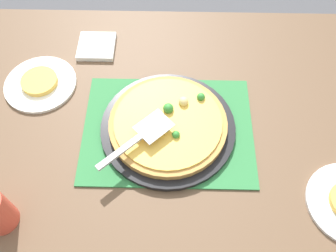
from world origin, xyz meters
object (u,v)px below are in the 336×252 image
at_px(plate_near_left, 41,84).
at_px(served_slice_left, 39,81).
at_px(napkin_stack, 97,46).
at_px(pizza, 168,123).
at_px(pizza_server, 140,137).
at_px(pizza_pan, 168,127).

distance_m(plate_near_left, served_slice_left, 0.01).
height_order(plate_near_left, napkin_stack, napkin_stack).
xyz_separation_m(pizza, pizza_server, (0.07, 0.07, 0.04)).
bearing_deg(pizza_server, pizza, -136.89).
height_order(pizza, pizza_server, pizza_server).
height_order(pizza_pan, served_slice_left, served_slice_left).
relative_size(pizza_pan, napkin_stack, 3.17).
distance_m(plate_near_left, napkin_stack, 0.22).
distance_m(served_slice_left, pizza_server, 0.40).
distance_m(pizza, napkin_stack, 0.40).
xyz_separation_m(pizza, napkin_stack, (0.24, -0.31, -0.03)).
bearing_deg(pizza_pan, plate_near_left, -21.32).
relative_size(pizza_pan, served_slice_left, 3.45).
xyz_separation_m(pizza_pan, pizza, (-0.00, -0.00, 0.02)).
distance_m(served_slice_left, napkin_stack, 0.22).
height_order(pizza, served_slice_left, pizza).
bearing_deg(pizza_pan, pizza, -109.67).
relative_size(pizza, pizza_server, 1.67).
xyz_separation_m(served_slice_left, napkin_stack, (-0.15, -0.16, -0.01)).
bearing_deg(pizza_pan, napkin_stack, -52.32).
height_order(served_slice_left, pizza_server, pizza_server).
distance_m(pizza_pan, pizza_server, 0.11).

